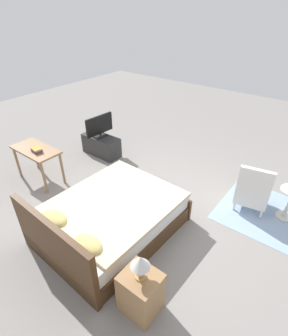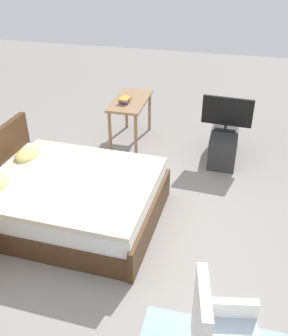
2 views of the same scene
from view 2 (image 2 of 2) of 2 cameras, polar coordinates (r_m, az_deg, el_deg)
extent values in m
plane|color=gray|center=(4.73, -0.39, -9.44)|extent=(16.00, 16.00, 0.00)
cube|color=#472D19|center=(4.95, -10.53, -5.81)|extent=(1.70, 2.18, 0.28)
cube|color=white|center=(4.80, -10.83, -3.34)|extent=(1.63, 2.09, 0.24)
cube|color=beige|center=(4.68, -10.08, -2.01)|extent=(1.68, 1.92, 0.06)
cube|color=#472D19|center=(4.61, 1.11, -7.45)|extent=(1.66, 0.12, 0.40)
ellipsoid|color=#DBC670|center=(5.30, -16.58, 1.87)|extent=(0.45, 0.30, 0.14)
cylinder|color=white|center=(3.72, 7.39, -23.02)|extent=(0.04, 0.04, 0.16)
cube|color=white|center=(3.17, 8.33, -20.95)|extent=(0.55, 0.18, 0.64)
cube|color=white|center=(3.49, 11.77, -19.72)|extent=(0.17, 0.52, 0.26)
cube|color=#2D2D2D|center=(6.22, 11.47, 3.53)|extent=(0.96, 0.40, 0.48)
cube|color=black|center=(6.11, 11.72, 5.62)|extent=(0.22, 0.33, 0.03)
cylinder|color=black|center=(6.09, 11.76, 5.96)|extent=(0.04, 0.04, 0.05)
cube|color=black|center=(6.00, 12.01, 8.04)|extent=(0.09, 0.75, 0.43)
cube|color=black|center=(6.02, 12.04, 8.13)|extent=(0.05, 0.69, 0.39)
cylinder|color=#8E6B47|center=(6.10, -1.20, 4.76)|extent=(0.05, 0.05, 0.70)
cylinder|color=#8E6B47|center=(6.93, 0.81, 8.17)|extent=(0.05, 0.05, 0.70)
cylinder|color=#8E6B47|center=(6.21, -4.96, 5.16)|extent=(0.05, 0.05, 0.70)
cylinder|color=#8E6B47|center=(7.03, -2.57, 8.49)|extent=(0.05, 0.05, 0.70)
cube|color=#8E6B47|center=(6.42, -1.99, 9.74)|extent=(1.04, 0.52, 0.04)
cube|color=#66387A|center=(6.29, -2.78, 9.59)|extent=(0.19, 0.15, 0.03)
cube|color=#66387A|center=(6.28, -2.78, 9.81)|extent=(0.21, 0.14, 0.03)
cube|color=#B79333|center=(6.27, -2.79, 10.03)|extent=(0.22, 0.17, 0.03)
camera|label=1|loc=(4.10, -63.00, 16.70)|focal=28.00mm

